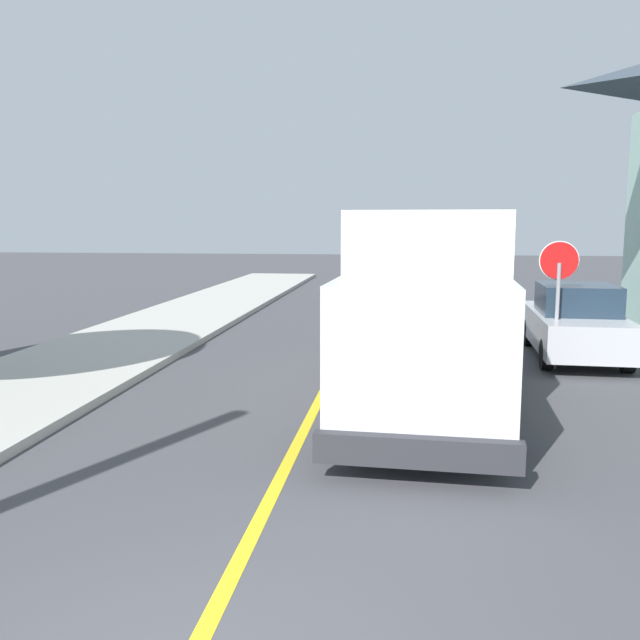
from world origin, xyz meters
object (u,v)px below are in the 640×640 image
parked_van_across (575,323)px  stop_sign (558,280)px  box_truck (427,299)px  parked_car_near (422,303)px  parked_car_mid (413,281)px

parked_van_across → stop_sign: stop_sign is taller
box_truck → parked_van_across: 5.49m
parked_car_near → parked_van_across: bearing=-46.0°
parked_car_near → parked_van_across: (3.30, -3.42, 0.00)m
parked_van_across → box_truck: bearing=-128.9°
box_truck → parked_car_mid: 14.74m
parked_car_near → parked_car_mid: (-0.20, 7.09, 0.00)m
parked_car_near → box_truck: bearing=-90.7°
box_truck → parked_car_mid: box_truck is taller
parked_car_near → parked_car_mid: 7.10m
parked_car_mid → stop_sign: bearing=-76.3°
stop_sign → parked_van_across: bearing=61.0°
parked_car_near → stop_sign: size_ratio=1.68×
parked_car_mid → parked_van_across: 11.08m
stop_sign → box_truck: bearing=-132.2°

